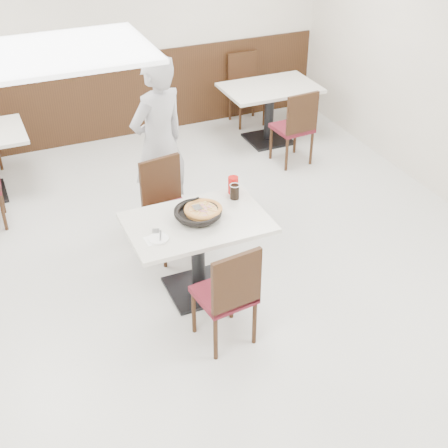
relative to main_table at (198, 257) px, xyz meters
name	(u,v)px	position (x,y,z in m)	size (l,w,h in m)	color
floor	(212,286)	(0.13, 0.01, -0.38)	(7.00, 7.00, 0.00)	#B9B9B5
wall_back	(101,33)	(0.13, 3.51, 1.02)	(6.00, 0.04, 2.80)	beige
wainscot_back	(109,99)	(0.13, 3.49, 0.18)	(5.90, 0.03, 1.10)	black
fluo_panel_a	(7,59)	(-1.37, -1.49, 2.40)	(1.20, 0.60, 0.02)	white
main_table	(198,257)	(0.00, 0.00, 0.00)	(1.20, 0.80, 0.75)	silver
chair_near	(224,292)	(-0.04, -0.65, 0.10)	(0.42, 0.42, 0.95)	black
chair_far	(171,211)	(-0.01, 0.67, 0.10)	(0.42, 0.42, 0.95)	black
trivet	(198,218)	(0.01, 0.01, 0.39)	(0.12, 0.12, 0.04)	black
pizza_pan	(198,215)	(0.02, 0.02, 0.42)	(0.37, 0.37, 0.01)	black
pizza	(203,211)	(0.07, 0.03, 0.44)	(0.31, 0.31, 0.02)	#CE8635
pizza_server	(197,207)	(0.03, 0.06, 0.47)	(0.07, 0.09, 0.00)	silver
napkin	(154,240)	(-0.42, -0.13, 0.38)	(0.14, 0.14, 0.00)	white
side_plate	(159,239)	(-0.39, -0.14, 0.38)	(0.17, 0.17, 0.01)	white
fork	(160,235)	(-0.36, -0.11, 0.39)	(0.01, 0.15, 0.00)	silver
cola_glass	(235,192)	(0.45, 0.21, 0.44)	(0.08, 0.08, 0.13)	black
red_cup	(233,185)	(0.47, 0.31, 0.45)	(0.09, 0.09, 0.16)	#B20C0A
diner_person	(159,144)	(0.08, 1.24, 0.53)	(0.66, 0.43, 1.80)	#ABAAAF
bg_table_right	(269,114)	(2.01, 2.57, 0.00)	(1.20, 0.80, 0.75)	silver
bg_chair_right_near	(292,126)	(1.99, 1.92, 0.10)	(0.42, 0.42, 0.95)	black
bg_chair_right_far	(247,90)	(1.99, 3.21, 0.10)	(0.42, 0.42, 0.95)	black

